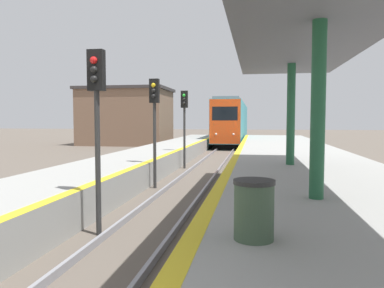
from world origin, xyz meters
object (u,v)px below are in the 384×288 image
at_px(signal_near, 97,106).
at_px(signal_mid, 154,112).
at_px(signal_far, 184,114).
at_px(train, 233,122).
at_px(trash_bin, 254,210).

relative_size(signal_near, signal_mid, 1.00).
distance_m(signal_mid, signal_far, 5.89).
bearing_deg(signal_far, train, 87.00).
distance_m(signal_near, signal_far, 11.79).
distance_m(signal_far, trash_bin, 15.03).
bearing_deg(signal_near, trash_bin, -37.84).
bearing_deg(train, signal_near, -91.57).
bearing_deg(train, signal_far, -93.00).
height_order(signal_near, signal_far, same).
height_order(signal_far, trash_bin, signal_far).
bearing_deg(trash_bin, signal_far, 104.45).
bearing_deg(signal_mid, trash_bin, -66.33).
distance_m(train, signal_far, 23.44).
xyz_separation_m(train, trash_bin, (2.51, -37.88, -0.97)).
bearing_deg(signal_far, signal_near, -88.72).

